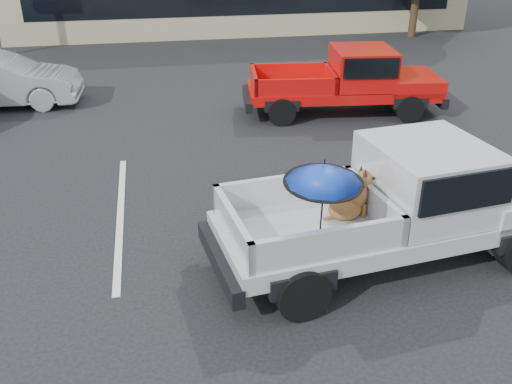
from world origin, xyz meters
The scene contains 5 objects.
ground centered at (0.00, 0.00, 0.00)m, with size 90.00×90.00×0.00m, color black.
stripe_left centered at (-3.00, 2.00, 0.00)m, with size 0.12×5.00×0.01m, color silver.
stripe_right centered at (3.00, 2.00, 0.00)m, with size 0.12×5.00×0.01m, color silver.
silver_pickup centered at (1.55, -0.21, 1.05)m, with size 5.90×2.68×2.06m.
red_pickup centered at (3.12, 6.75, 0.95)m, with size 5.44×2.41×1.74m.
Camera 1 is at (-2.24, -7.41, 5.04)m, focal length 40.00 mm.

